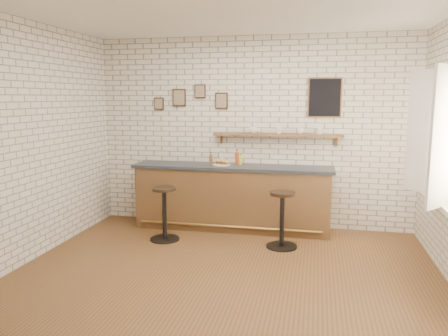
{
  "coord_description": "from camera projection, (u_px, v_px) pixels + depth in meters",
  "views": [
    {
      "loc": [
        1.0,
        -4.86,
        2.06
      ],
      "look_at": [
        -0.23,
        0.9,
        1.1
      ],
      "focal_mm": 35.0,
      "sensor_mm": 36.0,
      "label": 1
    }
  ],
  "objects": [
    {
      "name": "shelf_cup_d",
      "position": [
        319.0,
        131.0,
        6.6
      ],
      "size": [
        0.13,
        0.13,
        0.1
      ],
      "primitive_type": "imported",
      "rotation": [
        0.0,
        0.0,
        -0.19
      ],
      "color": "white",
      "rests_on": "wall_shelf"
    },
    {
      "name": "bar_stool_left",
      "position": [
        164.0,
        212.0,
        6.31
      ],
      "size": [
        0.43,
        0.43,
        0.78
      ],
      "color": "black",
      "rests_on": "ground"
    },
    {
      "name": "sandwich_plate",
      "position": [
        222.0,
        165.0,
        6.8
      ],
      "size": [
        0.28,
        0.28,
        0.01
      ],
      "primitive_type": "cylinder",
      "color": "white",
      "rests_on": "bar_counter"
    },
    {
      "name": "ground",
      "position": [
        227.0,
        271.0,
        5.23
      ],
      "size": [
        5.0,
        5.0,
        0.0
      ],
      "primitive_type": "plane",
      "color": "brown",
      "rests_on": "ground"
    },
    {
      "name": "potato_chips",
      "position": [
        221.0,
        164.0,
        6.8
      ],
      "size": [
        0.27,
        0.2,
        0.0
      ],
      "color": "gold",
      "rests_on": "sandwich_plate"
    },
    {
      "name": "bitters_bottle_white",
      "position": [
        222.0,
        159.0,
        6.92
      ],
      "size": [
        0.05,
        0.05,
        0.2
      ],
      "color": "silver",
      "rests_on": "bar_counter"
    },
    {
      "name": "bar_stool_right",
      "position": [
        282.0,
        218.0,
        5.99
      ],
      "size": [
        0.44,
        0.44,
        0.78
      ],
      "color": "black",
      "rests_on": "ground"
    },
    {
      "name": "shelf_cup_b",
      "position": [
        279.0,
        130.0,
        6.73
      ],
      "size": [
        0.15,
        0.15,
        0.1
      ],
      "primitive_type": "imported",
      "rotation": [
        0.0,
        0.0,
        0.9
      ],
      "color": "white",
      "rests_on": "wall_shelf"
    },
    {
      "name": "shelf_cup_a",
      "position": [
        253.0,
        130.0,
        6.81
      ],
      "size": [
        0.18,
        0.18,
        0.1
      ],
      "primitive_type": "imported",
      "rotation": [
        0.0,
        0.0,
        0.69
      ],
      "color": "white",
      "rests_on": "wall_shelf"
    },
    {
      "name": "bitters_bottle_amber",
      "position": [
        237.0,
        158.0,
        6.86
      ],
      "size": [
        0.06,
        0.06,
        0.24
      ],
      "color": "#994018",
      "rests_on": "bar_counter"
    },
    {
      "name": "window_sill",
      "position": [
        442.0,
        202.0,
        4.88
      ],
      "size": [
        0.2,
        1.35,
        0.06
      ],
      "color": "white",
      "rests_on": "ground"
    },
    {
      "name": "casement_window",
      "position": [
        443.0,
        135.0,
        4.77
      ],
      "size": [
        0.4,
        1.3,
        1.56
      ],
      "color": "white",
      "rests_on": "ground"
    },
    {
      "name": "condiment_bottle_yellow",
      "position": [
        241.0,
        160.0,
        6.85
      ],
      "size": [
        0.05,
        0.05,
        0.17
      ],
      "color": "yellow",
      "rests_on": "bar_counter"
    },
    {
      "name": "ciabatta_sandwich",
      "position": [
        222.0,
        162.0,
        6.79
      ],
      "size": [
        0.23,
        0.16,
        0.07
      ],
      "color": "tan",
      "rests_on": "sandwich_plate"
    },
    {
      "name": "bitters_bottle_brown",
      "position": [
        211.0,
        159.0,
        6.95
      ],
      "size": [
        0.05,
        0.05,
        0.18
      ],
      "color": "brown",
      "rests_on": "bar_counter"
    },
    {
      "name": "book_lower",
      "position": [
        442.0,
        200.0,
        4.81
      ],
      "size": [
        0.19,
        0.23,
        0.02
      ],
      "primitive_type": "imported",
      "rotation": [
        0.0,
        0.0,
        -0.2
      ],
      "color": "tan",
      "rests_on": "window_sill"
    },
    {
      "name": "back_wall_decor",
      "position": [
        267.0,
        98.0,
        6.77
      ],
      "size": [
        2.96,
        0.02,
        0.56
      ],
      "color": "black",
      "rests_on": "ground"
    },
    {
      "name": "book_upper",
      "position": [
        443.0,
        199.0,
        4.78
      ],
      "size": [
        0.15,
        0.21,
        0.02
      ],
      "primitive_type": "imported",
      "rotation": [
        0.0,
        0.0,
        0.05
      ],
      "color": "tan",
      "rests_on": "book_lower"
    },
    {
      "name": "shelf_cup_c",
      "position": [
        300.0,
        131.0,
        6.66
      ],
      "size": [
        0.15,
        0.15,
        0.09
      ],
      "primitive_type": "imported",
      "rotation": [
        0.0,
        0.0,
        1.12
      ],
      "color": "white",
      "rests_on": "wall_shelf"
    },
    {
      "name": "bar_counter",
      "position": [
        232.0,
        197.0,
        6.85
      ],
      "size": [
        3.1,
        0.65,
        1.01
      ],
      "color": "brown",
      "rests_on": "ground"
    },
    {
      "name": "wall_shelf",
      "position": [
        277.0,
        135.0,
        6.75
      ],
      "size": [
        2.0,
        0.18,
        0.18
      ],
      "color": "brown",
      "rests_on": "ground"
    }
  ]
}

